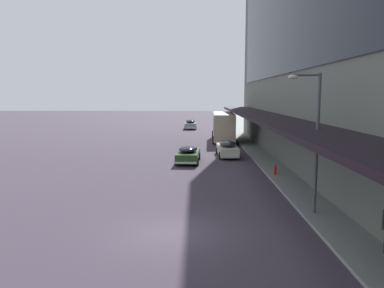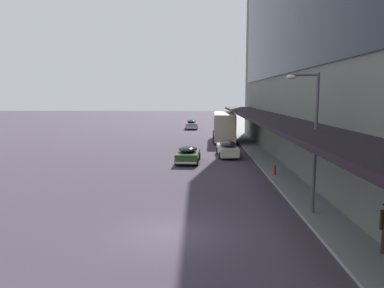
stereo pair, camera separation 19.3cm
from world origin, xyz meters
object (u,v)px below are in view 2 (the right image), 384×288
Objects in this scene: transit_bus_kerbside_front at (224,125)px; fire_hydrant at (275,170)px; sedan_oncoming_front at (227,148)px; street_lamp at (312,132)px; sedan_trailing_mid at (188,154)px; sedan_trailing_near at (192,124)px.

fire_hydrant is (2.15, -20.30, -1.48)m from transit_bus_kerbside_front.
fire_hydrant is (2.59, -8.73, -0.26)m from sedan_oncoming_front.
transit_bus_kerbside_front is at bearing 94.15° from street_lamp.
fire_hydrant is at bearing -83.96° from transit_bus_kerbside_front.
transit_bus_kerbside_front is at bearing 74.77° from sedan_trailing_mid.
transit_bus_kerbside_front is 15.23m from sedan_trailing_mid.
sedan_oncoming_front reaches higher than fire_hydrant.
transit_bus_kerbside_front is 1.92× the size of sedan_oncoming_front.
street_lamp is (6.06, -13.96, 3.22)m from sedan_trailing_mid.
transit_bus_kerbside_front reaches higher than sedan_oncoming_front.
sedan_oncoming_front is at bearing -92.18° from transit_bus_kerbside_front.
street_lamp is (2.52, -17.04, 3.19)m from sedan_oncoming_front.
sedan_trailing_near is 0.76× the size of street_lamp.
street_lamp reaches higher than sedan_oncoming_front.
sedan_oncoming_front is at bearing 98.40° from street_lamp.
sedan_trailing_near reaches higher than fire_hydrant.
transit_bus_kerbside_front is 28.75m from street_lamp.
sedan_trailing_mid is 8.34m from fire_hydrant.
sedan_oncoming_front is (-0.44, -11.56, -1.22)m from transit_bus_kerbside_front.
sedan_oncoming_front is 1.06× the size of sedan_trailing_mid.
sedan_oncoming_front is 9.11m from fire_hydrant.
sedan_oncoming_front is at bearing -82.26° from sedan_trailing_near.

